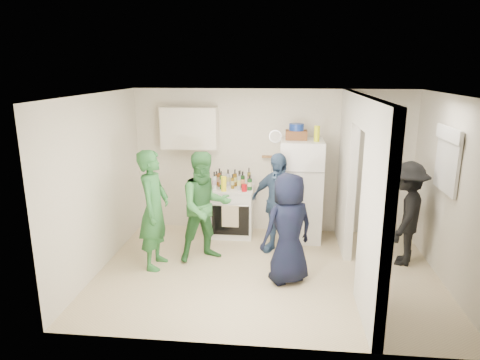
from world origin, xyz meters
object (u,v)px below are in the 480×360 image
(yellow_cup_stack_top, at_px, (317,134))
(person_nook, at_px, (406,214))
(stove, at_px, (233,211))
(fridge, at_px, (300,190))
(person_green_center, at_px, (205,207))
(person_navy, at_px, (288,229))
(wicker_basket, at_px, (296,135))
(person_denim, at_px, (277,203))
(person_green_left, at_px, (154,210))
(blue_bowl, at_px, (296,127))

(yellow_cup_stack_top, bearing_deg, person_nook, -29.03)
(stove, relative_size, fridge, 0.50)
(yellow_cup_stack_top, height_order, person_nook, yellow_cup_stack_top)
(person_green_center, height_order, person_navy, person_green_center)
(wicker_basket, distance_m, person_denim, 1.20)
(wicker_basket, height_order, person_green_left, wicker_basket)
(blue_bowl, bearing_deg, person_green_left, -146.50)
(stove, relative_size, yellow_cup_stack_top, 3.42)
(stove, xyz_separation_m, person_green_center, (-0.29, -1.01, 0.41))
(stove, relative_size, person_navy, 0.56)
(stove, relative_size, person_green_left, 0.49)
(person_navy, bearing_deg, wicker_basket, -125.32)
(blue_bowl, relative_size, person_denim, 0.15)
(stove, bearing_deg, fridge, -1.49)
(person_nook, bearing_deg, person_denim, -73.48)
(wicker_basket, relative_size, person_green_center, 0.21)
(fridge, bearing_deg, yellow_cup_stack_top, -24.44)
(person_green_left, xyz_separation_m, person_green_center, (0.69, 0.31, -0.04))
(stove, height_order, yellow_cup_stack_top, yellow_cup_stack_top)
(person_green_center, height_order, person_denim, person_green_center)
(stove, xyz_separation_m, fridge, (1.15, -0.03, 0.42))
(person_nook, bearing_deg, person_navy, -43.39)
(blue_bowl, relative_size, person_navy, 0.16)
(fridge, distance_m, yellow_cup_stack_top, 1.00)
(stove, xyz_separation_m, blue_bowl, (1.05, 0.02, 1.48))
(yellow_cup_stack_top, distance_m, person_green_left, 2.80)
(person_green_left, distance_m, person_green_center, 0.75)
(yellow_cup_stack_top, relative_size, person_green_left, 0.14)
(person_green_left, distance_m, person_navy, 1.94)
(person_green_center, bearing_deg, person_navy, -54.09)
(stove, height_order, fridge, fridge)
(person_nook, bearing_deg, wicker_basket, -95.20)
(person_green_left, height_order, person_nook, person_green_left)
(fridge, relative_size, person_green_center, 1.02)
(fridge, bearing_deg, stove, 178.51)
(person_navy, bearing_deg, fridge, -129.08)
(person_green_left, xyz_separation_m, person_nook, (3.63, 0.48, -0.10))
(stove, xyz_separation_m, yellow_cup_stack_top, (1.37, -0.13, 1.40))
(person_green_center, distance_m, person_denim, 1.13)
(person_green_center, distance_m, person_navy, 1.36)
(stove, distance_m, person_navy, 1.88)
(fridge, height_order, person_denim, fridge)
(fridge, distance_m, wicker_basket, 0.93)
(person_green_left, height_order, person_navy, person_green_left)
(person_nook, bearing_deg, stove, -84.54)
(person_green_left, bearing_deg, yellow_cup_stack_top, -60.70)
(blue_bowl, distance_m, person_nook, 2.14)
(person_navy, relative_size, person_nook, 0.98)
(wicker_basket, height_order, blue_bowl, blue_bowl)
(person_navy, bearing_deg, yellow_cup_stack_top, -137.83)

